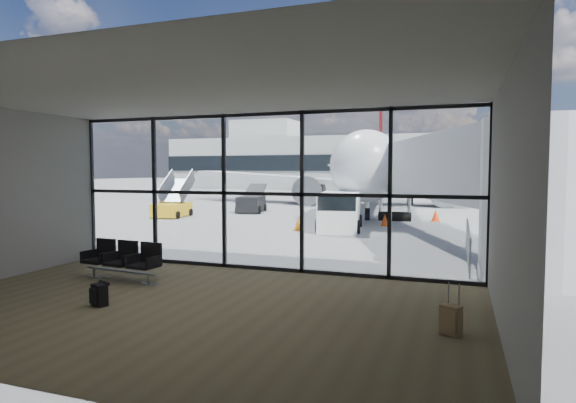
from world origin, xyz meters
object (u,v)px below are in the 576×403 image
Objects in this scene: backpack at (99,295)px; mobile_stairs at (172,208)px; seating_row at (124,258)px; airliner at (376,168)px; belt_loader at (252,203)px; suitcase at (451,320)px; service_van at (340,211)px.

mobile_stairs is at bearing 140.37° from backpack.
airliner is at bearing 93.38° from seating_row.
belt_loader is at bearing 110.44° from seating_row.
suitcase is at bearing -70.26° from belt_loader.
seating_row is 0.53× the size of service_van.
suitcase is 0.22× the size of belt_loader.
backpack is 0.15× the size of mobile_stairs.
airliner is 10.99× the size of mobile_stairs.
airliner reaches higher than suitcase.
belt_loader is 1.24× the size of mobile_stairs.
seating_row is 0.65× the size of mobile_stairs.
airliner reaches higher than backpack.
suitcase is 23.70m from mobile_stairs.
seating_row is at bearing 138.53° from backpack.
service_van reaches higher than suitcase.
backpack is 0.12× the size of belt_loader.
airliner reaches higher than seating_row.
backpack is at bearing -97.89° from airliner.
suitcase is at bearing -86.06° from airliner.
mobile_stairs is (-9.86, -16.56, -2.47)m from airliner.
airliner is at bearing 125.60° from suitcase.
airliner is 8.85× the size of service_van.
suitcase is at bearing -5.51° from seating_row.
backpack is 14.56m from service_van.
service_van is 11.74m from mobile_stairs.
service_van is at bearing -55.85° from belt_loader.
belt_loader is 5.73m from mobile_stairs.
service_van is at bearing 104.77° from backpack.
mobile_stairs reaches higher than seating_row.
service_van reaches higher than backpack.
seating_row is at bearing -99.94° from airliner.
service_van is (2.86, 12.22, 0.36)m from seating_row.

